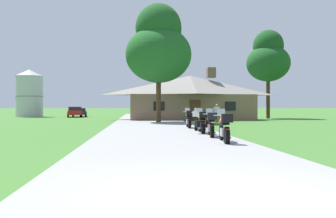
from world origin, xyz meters
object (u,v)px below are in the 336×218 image
(motorcycle_green_second_in_row, at_px, (211,124))
(motorcycle_yellow_third_in_row, at_px, (202,123))
(tree_by_lodge_front, at_px, (159,47))
(parked_navy_sedan_far_left, at_px, (79,112))
(motorcycle_orange_nearest_to_camera, at_px, (225,128))
(motorcycle_red_fourth_in_row, at_px, (196,120))
(parked_red_suv_far_left, at_px, (75,111))
(tree_right_of_lodge, at_px, (268,58))
(bystander_white_shirt_near_lodge, at_px, (217,112))
(metal_silo_distant, at_px, (29,93))
(motorcycle_yellow_farthest_in_row, at_px, (189,119))

(motorcycle_green_second_in_row, height_order, motorcycle_yellow_third_in_row, same)
(tree_by_lodge_front, xyz_separation_m, parked_navy_sedan_far_left, (-9.88, 17.95, -6.11))
(motorcycle_orange_nearest_to_camera, relative_size, motorcycle_red_fourth_in_row, 1.01)
(motorcycle_red_fourth_in_row, height_order, parked_red_suv_far_left, parked_red_suv_far_left)
(tree_right_of_lodge, xyz_separation_m, parked_navy_sedan_far_left, (-23.66, 8.54, -6.58))
(motorcycle_orange_nearest_to_camera, xyz_separation_m, motorcycle_green_second_in_row, (0.02, 2.56, 0.00))
(motorcycle_orange_nearest_to_camera, bearing_deg, bystander_white_shirt_near_lodge, 83.85)
(motorcycle_orange_nearest_to_camera, xyz_separation_m, parked_navy_sedan_far_left, (-11.35, 35.45, 0.02))
(bystander_white_shirt_near_lodge, relative_size, tree_right_of_lodge, 0.16)
(motorcycle_red_fourth_in_row, xyz_separation_m, tree_by_lodge_front, (-1.59, 10.44, 6.13))
(motorcycle_red_fourth_in_row, distance_m, parked_navy_sedan_far_left, 30.62)
(tree_right_of_lodge, bearing_deg, bystander_white_shirt_near_lodge, -130.74)
(tree_by_lodge_front, xyz_separation_m, tree_right_of_lodge, (13.78, 9.40, 0.48))
(tree_by_lodge_front, relative_size, tree_right_of_lodge, 1.00)
(tree_by_lodge_front, height_order, metal_silo_distant, tree_by_lodge_front)
(parked_red_suv_far_left, distance_m, parked_navy_sedan_far_left, 1.40)
(motorcycle_yellow_third_in_row, xyz_separation_m, parked_red_suv_far_left, (-11.77, 29.51, 0.17))
(motorcycle_orange_nearest_to_camera, height_order, motorcycle_red_fourth_in_row, same)
(motorcycle_yellow_third_in_row, xyz_separation_m, motorcycle_yellow_farthest_in_row, (-0.02, 4.50, 0.01))
(tree_by_lodge_front, bearing_deg, motorcycle_red_fourth_in_row, -81.32)
(tree_right_of_lodge, xyz_separation_m, parked_red_suv_far_left, (-24.08, 7.21, -6.45))
(motorcycle_yellow_farthest_in_row, xyz_separation_m, metal_silo_distant, (-18.18, 26.77, 2.65))
(motorcycle_yellow_farthest_in_row, distance_m, tree_right_of_lodge, 22.64)
(tree_right_of_lodge, distance_m, parked_navy_sedan_far_left, 26.00)
(motorcycle_red_fourth_in_row, distance_m, motorcycle_yellow_farthest_in_row, 2.05)
(bystander_white_shirt_near_lodge, bearing_deg, parked_red_suv_far_left, 164.94)
(motorcycle_yellow_third_in_row, relative_size, parked_navy_sedan_far_left, 0.47)
(motorcycle_yellow_third_in_row, distance_m, tree_right_of_lodge, 26.32)
(motorcycle_yellow_third_in_row, relative_size, tree_by_lodge_front, 0.20)
(motorcycle_green_second_in_row, height_order, tree_right_of_lodge, tree_right_of_lodge)
(tree_by_lodge_front, distance_m, tree_right_of_lodge, 16.69)
(motorcycle_green_second_in_row, bearing_deg, parked_navy_sedan_far_left, 116.75)
(motorcycle_yellow_farthest_in_row, bearing_deg, parked_red_suv_far_left, 118.15)
(bystander_white_shirt_near_lodge, height_order, metal_silo_distant, metal_silo_distant)
(bystander_white_shirt_near_lodge, bearing_deg, motorcycle_yellow_third_in_row, -73.55)
(motorcycle_orange_nearest_to_camera, bearing_deg, metal_silo_distant, 123.01)
(motorcycle_green_second_in_row, xyz_separation_m, motorcycle_yellow_farthest_in_row, (-0.05, 6.55, 0.00))
(motorcycle_yellow_farthest_in_row, distance_m, metal_silo_distant, 32.47)
(motorcycle_green_second_in_row, height_order, metal_silo_distant, metal_silo_distant)
(motorcycle_red_fourth_in_row, distance_m, tree_by_lodge_front, 12.21)
(motorcycle_orange_nearest_to_camera, height_order, bystander_white_shirt_near_lodge, bystander_white_shirt_near_lodge)
(motorcycle_green_second_in_row, xyz_separation_m, motorcycle_yellow_third_in_row, (-0.03, 2.06, -0.01))
(motorcycle_orange_nearest_to_camera, xyz_separation_m, parked_red_suv_far_left, (-11.77, 34.12, 0.16))
(motorcycle_orange_nearest_to_camera, relative_size, parked_red_suv_far_left, 0.43)
(bystander_white_shirt_near_lodge, xyz_separation_m, parked_navy_sedan_far_left, (-15.01, 18.58, -0.29))
(motorcycle_green_second_in_row, bearing_deg, motorcycle_yellow_third_in_row, 98.49)
(motorcycle_red_fourth_in_row, distance_m, bystander_white_shirt_near_lodge, 10.43)
(bystander_white_shirt_near_lodge, bearing_deg, motorcycle_red_fourth_in_row, -76.74)
(parked_navy_sedan_far_left, bearing_deg, motorcycle_red_fourth_in_row, -77.66)
(motorcycle_orange_nearest_to_camera, xyz_separation_m, motorcycle_yellow_farthest_in_row, (-0.03, 9.11, 0.00))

